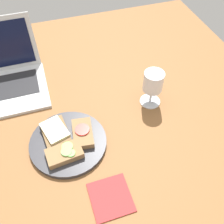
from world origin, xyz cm
name	(u,v)px	position (x,y,z in cm)	size (l,w,h in cm)	color
wooden_table	(93,124)	(0.00, 0.00, 1.50)	(140.00, 140.00, 3.00)	brown
plate	(68,142)	(-9.84, -6.61, 3.76)	(24.55, 24.55, 1.51)	#333338
sandwich_with_tomato	(83,133)	(-4.74, -5.79, 5.71)	(7.55, 11.54, 2.71)	#937047
sandwich_with_cheese	(55,132)	(-13.07, -2.59, 5.77)	(8.96, 11.82, 2.71)	brown
sandwich_with_cucumber	(65,153)	(-11.61, -11.41, 5.75)	(11.29, 7.30, 2.74)	#937047
wine_glass	(153,83)	(22.39, 2.39, 12.23)	(7.46, 7.46, 13.70)	white
napkin	(111,197)	(-2.18, -27.48, 3.20)	(11.15, 11.56, 0.40)	#B23333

